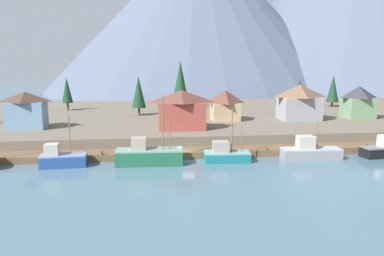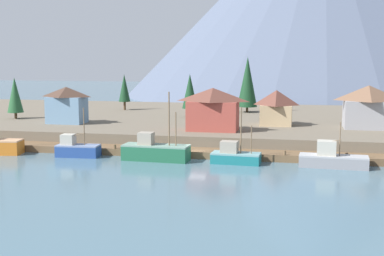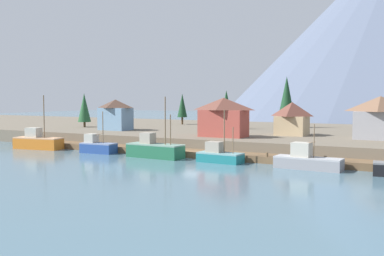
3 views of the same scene
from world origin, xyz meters
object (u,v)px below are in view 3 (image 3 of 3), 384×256
(house_tan, at_px, (292,118))
(conifer_near_left, at_px, (182,106))
(fishing_boat_orange, at_px, (38,142))
(fishing_boat_green, at_px, (155,149))
(fishing_boat_blue, at_px, (97,146))
(conifer_mid_left, at_px, (287,99))
(house_red, at_px, (223,117))
(house_blue, at_px, (115,115))
(house_grey, at_px, (380,117))
(conifer_back_left, at_px, (226,106))
(conifer_mid_right, at_px, (84,108))
(fishing_boat_teal, at_px, (219,155))
(fishing_boat_grey, at_px, (307,160))

(house_tan, xyz_separation_m, conifer_near_left, (-33.90, 19.24, 1.74))
(fishing_boat_orange, distance_m, fishing_boat_green, 25.01)
(fishing_boat_blue, relative_size, conifer_mid_left, 0.60)
(fishing_boat_green, height_order, house_red, fishing_boat_green)
(fishing_boat_blue, relative_size, house_blue, 1.05)
(house_blue, relative_size, house_grey, 0.84)
(fishing_boat_orange, xyz_separation_m, conifer_back_left, (23.31, 30.97, 6.18))
(fishing_boat_green, bearing_deg, fishing_boat_blue, -178.90)
(conifer_mid_left, bearing_deg, conifer_mid_right, -153.53)
(fishing_boat_teal, relative_size, conifer_back_left, 0.90)
(fishing_boat_blue, xyz_separation_m, house_blue, (-9.16, 16.41, 4.66))
(fishing_boat_blue, relative_size, house_grey, 0.88)
(house_red, relative_size, house_tan, 1.38)
(house_grey, xyz_separation_m, conifer_near_left, (-48.70, 20.34, 1.22))
(house_red, bearing_deg, conifer_mid_left, 85.14)
(fishing_boat_green, relative_size, conifer_mid_left, 0.81)
(house_grey, bearing_deg, conifer_mid_right, 179.69)
(house_red, bearing_deg, house_grey, 18.01)
(house_red, xyz_separation_m, conifer_back_left, (-7.52, 17.88, 1.54))
(conifer_back_left, bearing_deg, house_tan, -27.65)
(fishing_boat_green, height_order, conifer_back_left, conifer_back_left)
(conifer_near_left, bearing_deg, house_blue, -95.14)
(fishing_boat_green, height_order, fishing_boat_grey, fishing_boat_green)
(fishing_boat_orange, bearing_deg, fishing_boat_blue, -5.23)
(house_tan, height_order, conifer_near_left, conifer_near_left)
(fishing_boat_blue, relative_size, house_red, 0.84)
(house_grey, bearing_deg, conifer_mid_left, 136.03)
(house_grey, bearing_deg, conifer_near_left, 157.33)
(fishing_boat_teal, relative_size, fishing_boat_grey, 0.86)
(fishing_boat_grey, distance_m, house_tan, 23.43)
(fishing_boat_grey, distance_m, conifer_mid_left, 44.79)
(house_red, distance_m, conifer_back_left, 19.46)
(fishing_boat_green, distance_m, fishing_boat_teal, 10.94)
(fishing_boat_grey, height_order, house_red, house_red)
(fishing_boat_blue, xyz_separation_m, fishing_boat_grey, (35.10, -0.06, 0.02))
(conifer_back_left, bearing_deg, fishing_boat_teal, -67.46)
(fishing_boat_teal, distance_m, conifer_mid_right, 49.19)
(house_blue, relative_size, house_tan, 1.11)
(fishing_boat_green, relative_size, conifer_mid_right, 1.20)
(conifer_near_left, height_order, conifer_back_left, conifer_back_left)
(fishing_boat_blue, height_order, fishing_boat_teal, fishing_boat_teal)
(fishing_boat_green, relative_size, conifer_back_left, 1.13)
(fishing_boat_teal, relative_size, house_red, 0.91)
(fishing_boat_orange, xyz_separation_m, house_red, (30.83, 13.09, 4.64))
(house_tan, relative_size, conifer_mid_right, 0.76)
(house_red, xyz_separation_m, conifer_near_left, (-24.45, 28.23, 1.36))
(fishing_boat_green, relative_size, conifer_near_left, 1.20)
(conifer_mid_right, bearing_deg, conifer_mid_left, 26.47)
(fishing_boat_orange, height_order, fishing_boat_green, fishing_boat_orange)
(house_red, distance_m, house_grey, 25.50)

